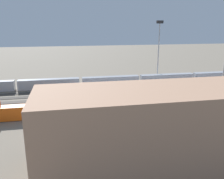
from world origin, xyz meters
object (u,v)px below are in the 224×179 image
train_on_track_3 (173,87)px  light_mast_0 (159,43)px  train_on_track_6 (5,112)px  maintenance_shed (151,127)px  train_on_track_0 (111,81)px

train_on_track_3 → light_mast_0: (-1.03, -17.66, 13.93)m
train_on_track_6 → maintenance_shed: (-30.28, 26.23, 4.77)m
train_on_track_0 → maintenance_shed: size_ratio=3.01×
light_mast_0 → train_on_track_6: bearing=30.9°
light_mast_0 → maintenance_shed: (24.33, 58.89, -9.60)m
train_on_track_0 → train_on_track_3: bearing=143.0°
train_on_track_6 → maintenance_shed: bearing=139.1°
train_on_track_6 → train_on_track_3: size_ratio=0.14×
train_on_track_3 → light_mast_0: size_ratio=2.77×
train_on_track_0 → train_on_track_3: size_ratio=1.68×
train_on_track_6 → train_on_track_3: (-53.58, -15.00, 0.44)m
train_on_track_3 → maintenance_shed: (23.30, 41.23, 4.32)m
train_on_track_0 → light_mast_0: light_mast_0 is taller
train_on_track_6 → light_mast_0: (-54.61, -32.66, 14.37)m
train_on_track_3 → light_mast_0: bearing=-93.3°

